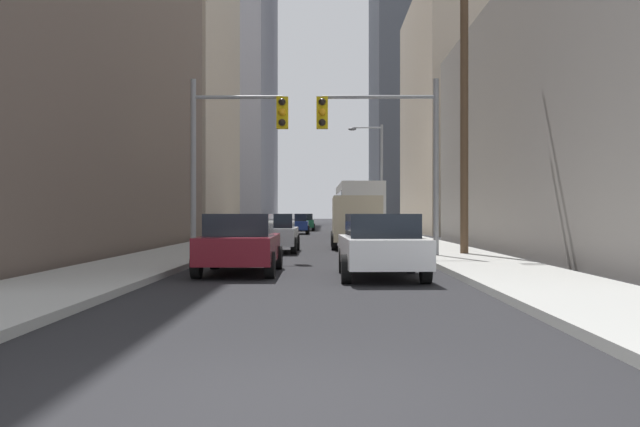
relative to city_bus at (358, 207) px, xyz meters
The scene contains 17 objects.
ground_plane 39.29m from the city_bus, 93.59° to the right, with size 400.00×400.00×0.00m, color black.
sidewalk_left 13.22m from the city_bus, 124.15° to the left, with size 2.91×160.00×0.15m, color #9E9E99.
sidewalk_right 11.26m from the city_bus, 77.34° to the left, with size 2.91×160.00×0.15m, color #9E9E99.
city_bus is the anchor object (origin of this frame).
cargo_van_beige 14.51m from the city_bus, 93.03° to the right, with size 2.16×5.22×2.26m.
sedan_white 28.44m from the city_bus, 91.56° to the right, with size 1.95×4.26×1.52m.
sedan_maroon 27.63m from the city_bus, 98.87° to the right, with size 1.95×4.22×1.52m.
sedan_silver 18.23m from the city_bus, 103.16° to the right, with size 1.95×4.21×1.52m.
sedan_blue 8.13m from the city_bus, 122.40° to the left, with size 1.95×4.22×1.52m.
sedan_green 16.65m from the city_bus, 104.08° to the left, with size 1.95×4.23×1.52m.
traffic_signal_near_left 22.58m from the city_bus, 103.20° to the right, with size 3.25×0.44×6.00m.
traffic_signal_near_right 21.99m from the city_bus, 90.41° to the right, with size 4.06×0.44×6.00m.
utility_pole_right 21.32m from the city_bus, 82.54° to the right, with size 2.20×0.28×10.71m.
street_lamp_right 3.23m from the city_bus, 46.79° to the left, with size 2.35×0.32×7.50m.
building_left_mid_office 26.51m from the city_bus, 156.02° to the left, with size 22.41×18.11×29.52m, color #B7A893.
building_left_far_tower 59.92m from the city_bus, 110.15° to the left, with size 18.86×29.16×45.49m, color #93939E.
building_right_mid_block 19.56m from the city_bus, 36.97° to the left, with size 18.82×19.80×19.00m, color #B7A893.
Camera 1 is at (0.37, -5.50, 1.52)m, focal length 38.56 mm.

